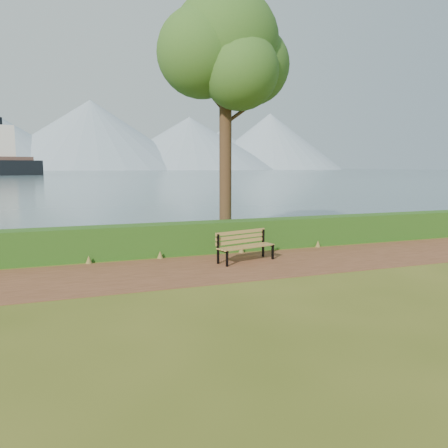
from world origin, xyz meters
name	(u,v)px	position (x,y,z in m)	size (l,w,h in m)	color
ground	(215,270)	(0.00, 0.00, 0.00)	(140.00, 140.00, 0.00)	#414F16
path	(212,268)	(0.00, 0.30, 0.01)	(40.00, 3.40, 0.01)	#52311C
hedge	(190,238)	(0.00, 2.60, 0.50)	(32.00, 0.85, 1.00)	#1B4413
water	(72,172)	(0.00, 260.00, 0.01)	(700.00, 510.00, 0.00)	#425B6A
mountains	(57,138)	(-9.17, 406.05, 27.70)	(585.00, 190.00, 70.00)	#798FA2
bench	(244,244)	(1.19, 0.83, 0.53)	(1.90, 0.99, 0.92)	black
tree	(225,49)	(1.46, 3.23, 6.69)	(4.66, 3.85, 9.00)	#322314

